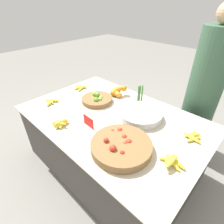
% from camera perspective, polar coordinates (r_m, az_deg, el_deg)
% --- Properties ---
extents(ground_plane, '(12.00, 12.00, 0.00)m').
position_cam_1_polar(ground_plane, '(2.09, 0.00, -16.05)').
color(ground_plane, gray).
extents(market_table, '(1.72, 1.14, 0.64)m').
position_cam_1_polar(market_table, '(1.86, 0.00, -9.58)').
color(market_table, '#4C4742').
rests_on(market_table, ground_plane).
extents(lime_bowl, '(0.33, 0.33, 0.09)m').
position_cam_1_polar(lime_bowl, '(1.89, -4.88, 4.14)').
color(lime_bowl, olive).
rests_on(lime_bowl, market_table).
extents(tomato_basket, '(0.45, 0.45, 0.10)m').
position_cam_1_polar(tomato_basket, '(1.31, 2.98, -11.01)').
color(tomato_basket, olive).
rests_on(tomato_basket, market_table).
extents(orange_pile, '(0.16, 0.17, 0.12)m').
position_cam_1_polar(orange_pile, '(2.01, 1.73, 6.72)').
color(orange_pile, orange).
rests_on(orange_pile, market_table).
extents(metal_bowl, '(0.40, 0.40, 0.07)m').
position_cam_1_polar(metal_bowl, '(1.65, 9.28, -0.82)').
color(metal_bowl, silver).
rests_on(metal_bowl, market_table).
extents(price_sign, '(0.13, 0.01, 0.10)m').
position_cam_1_polar(price_sign, '(1.52, -7.70, -3.12)').
color(price_sign, red).
rests_on(price_sign, market_table).
extents(veg_bundle, '(0.04, 0.05, 0.19)m').
position_cam_1_polar(veg_bundle, '(1.87, 9.21, 5.81)').
color(veg_bundle, '#428438').
rests_on(veg_bundle, market_table).
extents(banana_bunch_front_center, '(0.15, 0.14, 0.06)m').
position_cam_1_polar(banana_bunch_front_center, '(1.60, -16.46, -3.57)').
color(banana_bunch_front_center, yellow).
rests_on(banana_bunch_front_center, market_table).
extents(banana_bunch_front_left, '(0.16, 0.19, 0.03)m').
position_cam_1_polar(banana_bunch_front_left, '(1.55, 24.81, -7.30)').
color(banana_bunch_front_left, yellow).
rests_on(banana_bunch_front_left, market_table).
extents(banana_bunch_front_right, '(0.19, 0.16, 0.06)m').
position_cam_1_polar(banana_bunch_front_right, '(1.28, 19.01, -14.88)').
color(banana_bunch_front_right, yellow).
rests_on(banana_bunch_front_right, market_table).
extents(banana_bunch_middle_right, '(0.16, 0.17, 0.03)m').
position_cam_1_polar(banana_bunch_middle_right, '(2.22, -10.14, 7.94)').
color(banana_bunch_middle_right, yellow).
rests_on(banana_bunch_middle_right, market_table).
extents(banana_bunch_middle_left, '(0.14, 0.16, 0.03)m').
position_cam_1_polar(banana_bunch_middle_left, '(1.98, -19.44, 3.27)').
color(banana_bunch_middle_left, yellow).
rests_on(banana_bunch_middle_left, market_table).
extents(vendor_person, '(0.33, 0.33, 1.58)m').
position_cam_1_polar(vendor_person, '(2.08, 27.42, 4.97)').
color(vendor_person, '#385B42').
rests_on(vendor_person, ground_plane).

